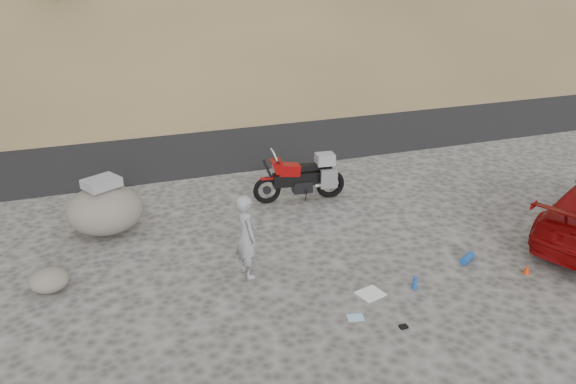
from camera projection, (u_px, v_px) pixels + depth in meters
name	position (u px, v px, depth m)	size (l,w,h in m)	color
ground	(299.00, 272.00, 10.71)	(140.00, 140.00, 0.00)	#423F3D
road	(203.00, 138.00, 18.51)	(120.00, 7.00, 0.05)	black
motorcycle	(304.00, 177.00, 13.63)	(2.31, 0.79, 1.37)	black
man	(248.00, 274.00, 10.63)	(0.59, 0.39, 1.63)	gray
boulder	(105.00, 209.00, 12.04)	(1.94, 1.78, 1.24)	#5F5851
small_rock	(49.00, 280.00, 10.05)	(0.87, 0.82, 0.42)	#5F5851
gear_white_cloth	(370.00, 294.00, 10.01)	(0.44, 0.39, 0.01)	white
gear_blue_mat	(467.00, 258.00, 11.04)	(0.15, 0.15, 0.38)	#19489A
gear_bottle	(415.00, 283.00, 10.13)	(0.09, 0.09, 0.24)	#19489A
gear_funnel	(527.00, 269.00, 10.62)	(0.15, 0.15, 0.19)	#B62F0C
gear_glove_a	(404.00, 327.00, 9.10)	(0.14, 0.10, 0.04)	black
gear_blue_cloth	(355.00, 317.00, 9.35)	(0.27, 0.20, 0.01)	#92C6E2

